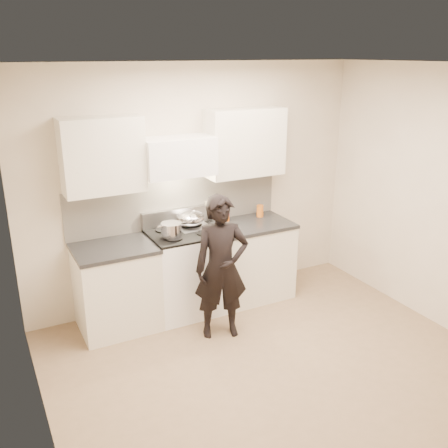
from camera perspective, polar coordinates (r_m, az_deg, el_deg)
The scene contains 11 objects.
ground_plane at distance 4.85m, azimuth 6.03°, elevation -16.16°, with size 4.00×4.00×0.00m, color #8B7053.
room_shell at distance 4.41m, azimuth 3.48°, elevation 3.38°, with size 4.04×3.54×2.70m.
stove at distance 5.58m, azimuth -4.44°, elevation -5.46°, with size 0.76×0.65×0.96m.
counter_right at distance 5.93m, azimuth 2.97°, elevation -4.06°, with size 0.92×0.67×0.92m.
counter_left at distance 5.37m, azimuth -12.18°, elevation -7.07°, with size 0.82×0.67×0.92m.
wok at distance 5.53m, azimuth -3.88°, elevation 0.63°, with size 0.31×0.39×0.25m.
stock_pot at distance 5.23m, azimuth -6.04°, elevation -0.65°, with size 0.31×0.22×0.15m.
utensil_crock at distance 5.77m, azimuth -1.11°, elevation 1.14°, with size 0.11×0.11×0.29m.
spice_jar at distance 5.81m, azimuth 0.43°, elevation 0.81°, with size 0.04×0.04×0.09m.
oil_glass at distance 5.97m, azimuth 4.13°, elevation 1.50°, with size 0.08×0.08×0.14m.
person at distance 5.00m, azimuth -0.31°, elevation -5.01°, with size 0.55×0.36×1.49m, color black.
Camera 1 is at (-2.24, -3.27, 2.79)m, focal length 40.00 mm.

